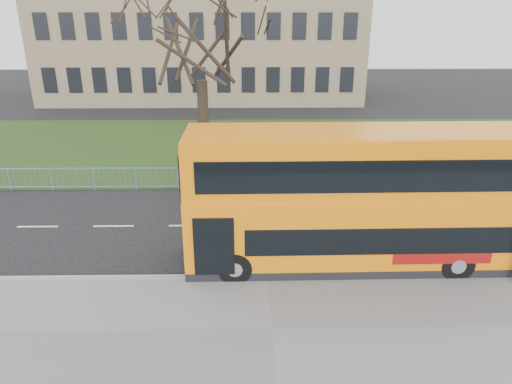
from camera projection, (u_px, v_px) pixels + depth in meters
ground at (266, 256)px, 15.88m from camera, size 120.00×120.00×0.00m
kerb at (268, 278)px, 14.41m from camera, size 80.00×0.20×0.14m
grass_verge at (258, 146)px, 29.20m from camera, size 80.00×15.40×0.08m
guard_railing at (261, 178)px, 21.84m from camera, size 40.00×0.12×1.10m
bare_tree at (201, 63)px, 23.14m from camera, size 7.73×7.73×11.04m
civic_building at (204, 25)px, 45.92m from camera, size 30.00×15.00×14.00m
yellow_bus at (354, 197)px, 14.57m from camera, size 10.76×2.68×4.50m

